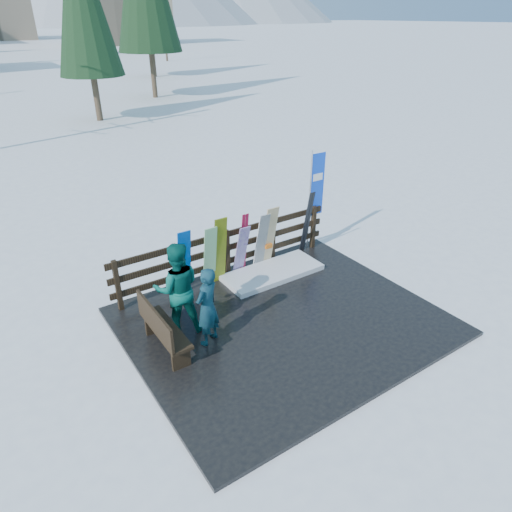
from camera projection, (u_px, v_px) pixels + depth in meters
ground at (283, 323)px, 9.28m from camera, size 700.00×700.00×0.00m
deck at (283, 321)px, 9.26m from camera, size 6.00×5.00×0.08m
fence at (227, 250)px, 10.55m from camera, size 5.60×0.10×1.15m
snow_patch at (272, 272)px, 10.82m from camera, size 2.38×1.00×0.12m
bench at (161, 328)px, 8.16m from camera, size 0.41×1.50×0.97m
snowboard_0 at (184, 263)px, 9.75m from camera, size 0.30×0.24×1.55m
snowboard_1 at (210, 257)px, 10.07m from camera, size 0.30×0.25×1.48m
snowboard_2 at (220, 251)px, 10.16m from camera, size 0.30×0.24×1.63m
snowboard_3 at (241, 250)px, 10.51m from camera, size 0.27×0.41×1.31m
snowboard_4 at (261, 242)px, 10.75m from camera, size 0.28×0.34×1.47m
snowboard_5 at (269, 237)px, 10.83m from camera, size 0.33×0.35×1.59m
ski_pair_a at (244, 244)px, 10.56m from camera, size 0.16×0.22×1.55m
ski_pair_b at (307, 222)px, 11.45m from camera, size 0.17×0.33×1.69m
rental_flag at (315, 189)px, 11.43m from camera, size 0.45×0.04×2.60m
person_front at (207, 307)px, 8.28m from camera, size 0.68×0.59×1.56m
person_back at (178, 289)px, 8.54m from camera, size 1.09×0.97×1.86m
trees at (6, 9)px, 43.85m from camera, size 42.33×68.65×12.52m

